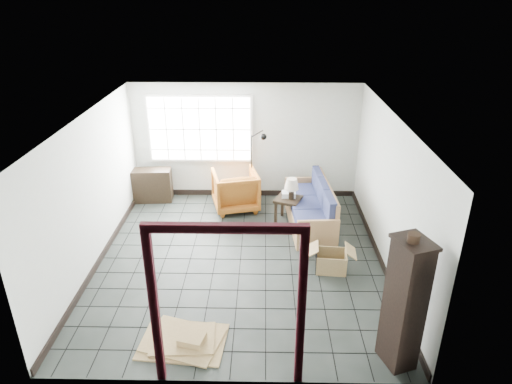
{
  "coord_description": "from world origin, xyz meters",
  "views": [
    {
      "loc": [
        0.41,
        -6.91,
        4.5
      ],
      "look_at": [
        0.27,
        0.3,
        1.19
      ],
      "focal_mm": 32.0,
      "sensor_mm": 36.0,
      "label": 1
    }
  ],
  "objects_px": {
    "side_table": "(288,202)",
    "tall_shelf": "(405,303)",
    "armchair": "(235,188)",
    "futon_sofa": "(312,210)"
  },
  "relations": [
    {
      "from": "futon_sofa",
      "to": "side_table",
      "type": "distance_m",
      "value": 0.51
    },
    {
      "from": "futon_sofa",
      "to": "armchair",
      "type": "xyz_separation_m",
      "value": [
        -1.6,
        0.7,
        0.14
      ]
    },
    {
      "from": "futon_sofa",
      "to": "armchair",
      "type": "distance_m",
      "value": 1.75
    },
    {
      "from": "side_table",
      "to": "armchair",
      "type": "bearing_deg",
      "value": 151.75
    },
    {
      "from": "side_table",
      "to": "tall_shelf",
      "type": "height_order",
      "value": "tall_shelf"
    },
    {
      "from": "armchair",
      "to": "tall_shelf",
      "type": "height_order",
      "value": "tall_shelf"
    },
    {
      "from": "armchair",
      "to": "side_table",
      "type": "xyz_separation_m",
      "value": [
        1.11,
        -0.6,
        -0.03
      ]
    },
    {
      "from": "armchair",
      "to": "tall_shelf",
      "type": "xyz_separation_m",
      "value": [
        2.36,
        -4.41,
        0.45
      ]
    },
    {
      "from": "futon_sofa",
      "to": "tall_shelf",
      "type": "distance_m",
      "value": 3.83
    },
    {
      "from": "side_table",
      "to": "tall_shelf",
      "type": "distance_m",
      "value": 4.04
    }
  ]
}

